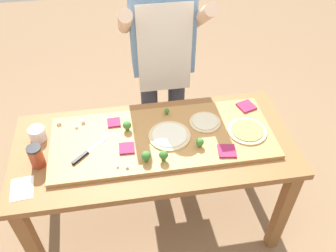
{
  "coord_description": "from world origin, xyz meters",
  "views": [
    {
      "loc": [
        -0.15,
        -1.4,
        2.25
      ],
      "look_at": [
        0.08,
        0.01,
        0.91
      ],
      "focal_mm": 37.91,
      "sensor_mm": 36.0,
      "label": 1
    }
  ],
  "objects_px": {
    "cheese_crumble_b": "(83,121)",
    "broccoli_floret_center_right": "(200,142)",
    "pizza_whole_pesto_green": "(247,131)",
    "cook_center": "(163,55)",
    "chefs_knife": "(86,153)",
    "prep_table": "(155,157)",
    "recipe_note": "(22,188)",
    "broccoli_floret_front_mid": "(146,156)",
    "sauce_jar": "(36,156)",
    "cheese_crumble_a": "(77,127)",
    "cheese_crumble_c": "(127,167)",
    "cheese_crumble_d": "(118,166)",
    "pizza_whole_white_garlic": "(170,135)",
    "pizza_slice_near_right": "(246,106)",
    "pizza_slice_near_left": "(114,123)",
    "pizza_slice_center": "(227,151)",
    "broccoli_floret_front_right": "(127,125)",
    "cheese_crumble_e": "(59,123)",
    "pizza_slice_far_left": "(127,148)",
    "pizza_whole_cheese_artichoke": "(205,122)",
    "broccoli_floret_back_right": "(167,111)"
  },
  "relations": [
    {
      "from": "chefs_knife",
      "to": "pizza_slice_center",
      "type": "xyz_separation_m",
      "value": [
        0.76,
        -0.11,
        -0.0
      ]
    },
    {
      "from": "pizza_whole_white_garlic",
      "to": "pizza_slice_near_right",
      "type": "relative_size",
      "value": 2.51
    },
    {
      "from": "chefs_knife",
      "to": "cheese_crumble_b",
      "type": "relative_size",
      "value": 10.52
    },
    {
      "from": "broccoli_floret_front_mid",
      "to": "recipe_note",
      "type": "xyz_separation_m",
      "value": [
        -0.64,
        -0.06,
        -0.06
      ]
    },
    {
      "from": "broccoli_floret_front_right",
      "to": "cheese_crumble_a",
      "type": "xyz_separation_m",
      "value": [
        -0.29,
        0.07,
        -0.03
      ]
    },
    {
      "from": "pizza_slice_near_left",
      "to": "broccoli_floret_front_right",
      "type": "relative_size",
      "value": 1.19
    },
    {
      "from": "prep_table",
      "to": "pizza_slice_near_right",
      "type": "bearing_deg",
      "value": 18.15
    },
    {
      "from": "broccoli_floret_front_right",
      "to": "cheese_crumble_e",
      "type": "height_order",
      "value": "broccoli_floret_front_right"
    },
    {
      "from": "pizza_whole_pesto_green",
      "to": "pizza_slice_near_left",
      "type": "distance_m",
      "value": 0.78
    },
    {
      "from": "pizza_whole_white_garlic",
      "to": "broccoli_floret_front_right",
      "type": "bearing_deg",
      "value": 158.72
    },
    {
      "from": "pizza_whole_white_garlic",
      "to": "recipe_note",
      "type": "height_order",
      "value": "pizza_whole_white_garlic"
    },
    {
      "from": "cheese_crumble_a",
      "to": "chefs_knife",
      "type": "bearing_deg",
      "value": -75.02
    },
    {
      "from": "cheese_crumble_d",
      "to": "pizza_whole_cheese_artichoke",
      "type": "bearing_deg",
      "value": 26.08
    },
    {
      "from": "cheese_crumble_e",
      "to": "cook_center",
      "type": "xyz_separation_m",
      "value": [
        0.68,
        0.38,
        0.17
      ]
    },
    {
      "from": "broccoli_floret_front_right",
      "to": "pizza_whole_cheese_artichoke",
      "type": "bearing_deg",
      "value": -1.53
    },
    {
      "from": "pizza_whole_white_garlic",
      "to": "cook_center",
      "type": "relative_size",
      "value": 0.14
    },
    {
      "from": "pizza_slice_far_left",
      "to": "broccoli_floret_back_right",
      "type": "bearing_deg",
      "value": 43.69
    },
    {
      "from": "broccoli_floret_front_mid",
      "to": "sauce_jar",
      "type": "bearing_deg",
      "value": 171.27
    },
    {
      "from": "broccoli_floret_back_right",
      "to": "sauce_jar",
      "type": "xyz_separation_m",
      "value": [
        -0.74,
        -0.27,
        0.01
      ]
    },
    {
      "from": "pizza_whole_cheese_artichoke",
      "to": "broccoli_floret_front_mid",
      "type": "xyz_separation_m",
      "value": [
        -0.38,
        -0.24,
        0.03
      ]
    },
    {
      "from": "cheese_crumble_e",
      "to": "pizza_slice_far_left",
      "type": "bearing_deg",
      "value": -34.81
    },
    {
      "from": "pizza_whole_cheese_artichoke",
      "to": "recipe_note",
      "type": "distance_m",
      "value": 1.07
    },
    {
      "from": "pizza_slice_far_left",
      "to": "pizza_slice_near_right",
      "type": "relative_size",
      "value": 0.87
    },
    {
      "from": "pizza_slice_near_right",
      "to": "broccoli_floret_front_right",
      "type": "bearing_deg",
      "value": -173.09
    },
    {
      "from": "prep_table",
      "to": "chefs_knife",
      "type": "height_order",
      "value": "chefs_knife"
    },
    {
      "from": "chefs_knife",
      "to": "recipe_note",
      "type": "height_order",
      "value": "chefs_knife"
    },
    {
      "from": "cheese_crumble_b",
      "to": "broccoli_floret_center_right",
      "type": "bearing_deg",
      "value": -25.13
    },
    {
      "from": "cheese_crumble_d",
      "to": "sauce_jar",
      "type": "height_order",
      "value": "sauce_jar"
    },
    {
      "from": "broccoli_floret_front_right",
      "to": "cheese_crumble_d",
      "type": "relative_size",
      "value": 5.35
    },
    {
      "from": "prep_table",
      "to": "broccoli_floret_center_right",
      "type": "xyz_separation_m",
      "value": [
        0.24,
        -0.09,
        0.17
      ]
    },
    {
      "from": "chefs_knife",
      "to": "recipe_note",
      "type": "relative_size",
      "value": 1.47
    },
    {
      "from": "pizza_whole_white_garlic",
      "to": "sauce_jar",
      "type": "distance_m",
      "value": 0.73
    },
    {
      "from": "pizza_whole_pesto_green",
      "to": "cook_center",
      "type": "relative_size",
      "value": 0.14
    },
    {
      "from": "cheese_crumble_b",
      "to": "cheese_crumble_d",
      "type": "bearing_deg",
      "value": -64.19
    },
    {
      "from": "cheese_crumble_b",
      "to": "prep_table",
      "type": "bearing_deg",
      "value": -28.25
    },
    {
      "from": "pizza_whole_pesto_green",
      "to": "pizza_slice_near_right",
      "type": "relative_size",
      "value": 2.36
    },
    {
      "from": "pizza_slice_center",
      "to": "cheese_crumble_b",
      "type": "xyz_separation_m",
      "value": [
        -0.78,
        0.37,
        0.0
      ]
    },
    {
      "from": "broccoli_floret_front_mid",
      "to": "cheese_crumble_a",
      "type": "distance_m",
      "value": 0.5
    },
    {
      "from": "cheese_crumble_a",
      "to": "cheese_crumble_c",
      "type": "xyz_separation_m",
      "value": [
        0.27,
        -0.35,
        0.0
      ]
    },
    {
      "from": "cheese_crumble_d",
      "to": "pizza_slice_near_left",
      "type": "bearing_deg",
      "value": 90.44
    },
    {
      "from": "prep_table",
      "to": "recipe_note",
      "type": "height_order",
      "value": "recipe_note"
    },
    {
      "from": "cook_center",
      "to": "broccoli_floret_center_right",
      "type": "bearing_deg",
      "value": -81.32
    },
    {
      "from": "recipe_note",
      "to": "cheese_crumble_b",
      "type": "bearing_deg",
      "value": 54.52
    },
    {
      "from": "cheese_crumble_e",
      "to": "recipe_note",
      "type": "distance_m",
      "value": 0.46
    },
    {
      "from": "cheese_crumble_e",
      "to": "cheese_crumble_d",
      "type": "bearing_deg",
      "value": -50.04
    },
    {
      "from": "cheese_crumble_c",
      "to": "cheese_crumble_d",
      "type": "relative_size",
      "value": 1.18
    },
    {
      "from": "pizza_whole_white_garlic",
      "to": "sauce_jar",
      "type": "bearing_deg",
      "value": -173.87
    },
    {
      "from": "prep_table",
      "to": "pizza_slice_far_left",
      "type": "xyz_separation_m",
      "value": [
        -0.16,
        -0.04,
        0.15
      ]
    },
    {
      "from": "pizza_whole_pesto_green",
      "to": "cook_center",
      "type": "bearing_deg",
      "value": 123.24
    },
    {
      "from": "broccoli_floret_front_mid",
      "to": "broccoli_floret_front_right",
      "type": "xyz_separation_m",
      "value": [
        -0.08,
        0.26,
        -0.0
      ]
    }
  ]
}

